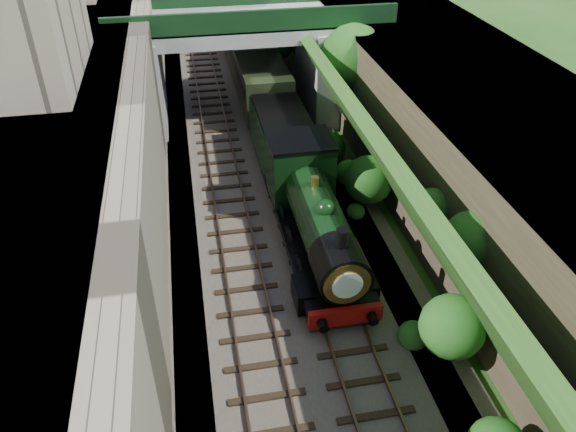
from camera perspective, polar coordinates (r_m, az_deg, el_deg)
The scene contains 13 objects.
trackbed at distance 33.16m, azimuth -3.64°, elevation 7.54°, with size 10.00×90.00×0.20m, color #473F38.
retaining_wall at distance 31.63m, azimuth -14.00°, elevation 11.97°, with size 1.00×90.00×7.00m, color #756B56.
street_plateau_left at distance 32.05m, azimuth -20.33°, elevation 11.14°, with size 6.00×90.00×7.00m, color #262628.
street_plateau_right at distance 34.27m, azimuth 12.55°, elevation 13.25°, with size 8.00×90.00×6.25m, color #262628.
embankment_slope at distance 31.25m, azimuth 5.94°, elevation 10.97°, with size 4.35×90.00×6.36m.
track_left at distance 32.94m, azimuth -7.12°, elevation 7.42°, with size 2.50×90.00×0.20m.
track_right at distance 33.24m, azimuth -1.58°, elevation 7.95°, with size 2.50×90.00×0.20m.
road_bridge at distance 35.41m, azimuth -3.22°, elevation 16.32°, with size 16.00×6.40×7.25m.
building_near at distance 24.88m, azimuth -25.64°, elevation 17.12°, with size 4.00×8.00×4.00m, color gray.
tree at distance 32.67m, azimuth 6.75°, elevation 15.62°, with size 3.60×3.80×6.60m.
locomotive at distance 23.34m, azimuth 2.72°, elevation -0.03°, with size 3.10×10.22×3.83m.
tender at distance 29.68m, azimuth -0.54°, elevation 7.48°, with size 2.70×6.00×3.05m.
coach_front at distance 41.03m, azimuth -3.84°, elevation 15.89°, with size 2.90×18.00×3.70m.
Camera 1 is at (-3.50, -9.35, 15.13)m, focal length 35.00 mm.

